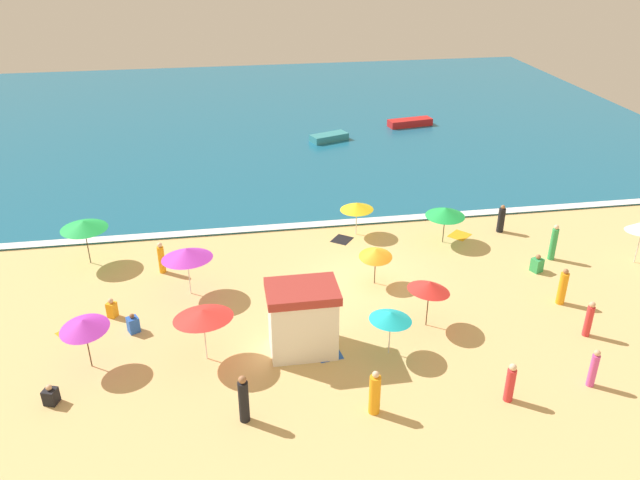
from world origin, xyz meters
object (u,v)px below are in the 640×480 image
object	(u,v)px
beach_umbrella_7	(84,225)
beachgoer_7	(51,396)
beach_umbrella_9	(84,324)
small_boat_1	(410,122)
beach_umbrella_1	(203,314)
beachgoer_0	(563,287)
beachgoer_8	(112,309)
beach_umbrella_8	(357,206)
beachgoer_6	(501,219)
small_boat_0	(329,137)
beachgoer_2	(375,394)
beach_umbrella_6	(445,212)
beach_umbrella_0	(391,316)
beach_umbrella_5	(187,253)
beachgoer_12	(589,319)
beach_umbrella_3	(376,253)
beach_umbrella_4	(429,286)
beachgoer_11	(244,400)
beachgoer_1	(161,258)
beachgoer_5	(537,264)
beachgoer_10	(510,383)
beachgoer_3	(593,369)
beachgoer_9	(133,324)
lifeguard_cabana	(302,319)

from	to	relation	value
beach_umbrella_7	beachgoer_7	world-z (taller)	beach_umbrella_7
beach_umbrella_9	small_boat_1	distance (m)	35.22
beach_umbrella_1	beachgoer_0	xyz separation A→B (m)	(15.58, 1.48, -1.25)
beach_umbrella_1	beachgoer_8	xyz separation A→B (m)	(-4.00, 3.61, -1.66)
beach_umbrella_8	beachgoer_6	size ratio (longest dim) A/B	1.32
small_boat_0	beach_umbrella_1	bearing A→B (deg)	-110.10
beachgoer_2	beachgoer_0	bearing A→B (deg)	28.93
beach_umbrella_6	beachgoer_7	xyz separation A→B (m)	(-17.85, -9.73, -1.43)
beach_umbrella_0	beachgoer_6	distance (m)	13.06
beach_umbrella_5	beachgoer_12	bearing A→B (deg)	-20.26
beach_umbrella_3	beachgoer_0	xyz separation A→B (m)	(7.77, -3.03, -0.82)
beach_umbrella_0	beach_umbrella_9	world-z (taller)	beach_umbrella_9
beachgoer_0	beach_umbrella_4	bearing A→B (deg)	-174.02
beachgoer_11	beachgoer_7	bearing A→B (deg)	163.58
beach_umbrella_6	beachgoer_1	size ratio (longest dim) A/B	1.70
beach_umbrella_5	beachgoer_5	bearing A→B (deg)	-2.26
beachgoer_10	beachgoer_3	bearing A→B (deg)	4.51
beachgoer_11	small_boat_0	size ratio (longest dim) A/B	0.61
beach_umbrella_4	beachgoer_11	world-z (taller)	beach_umbrella_4
beach_umbrella_5	beach_umbrella_6	bearing A→B (deg)	13.19
beach_umbrella_1	beachgoer_3	size ratio (longest dim) A/B	1.90
beachgoer_5	beachgoer_9	bearing A→B (deg)	-173.91
lifeguard_cabana	beach_umbrella_1	bearing A→B (deg)	179.40
beach_umbrella_1	beach_umbrella_9	size ratio (longest dim) A/B	1.20
lifeguard_cabana	beachgoer_1	xyz separation A→B (m)	(-5.86, 7.23, -0.71)
beach_umbrella_9	beachgoer_12	distance (m)	19.86
beachgoer_1	small_boat_0	size ratio (longest dim) A/B	0.52
beach_umbrella_3	beachgoer_8	world-z (taller)	beach_umbrella_3
beachgoer_1	beachgoer_7	bearing A→B (deg)	-110.70
beachgoer_0	beachgoer_1	distance (m)	18.57
beach_umbrella_8	beach_umbrella_1	bearing A→B (deg)	-129.64
beach_umbrella_7	beachgoer_1	world-z (taller)	beach_umbrella_7
beach_umbrella_9	beachgoer_6	size ratio (longest dim) A/B	1.57
beach_umbrella_1	beachgoer_3	bearing A→B (deg)	-15.62
lifeguard_cabana	beachgoer_2	distance (m)	4.44
beach_umbrella_6	beachgoer_0	world-z (taller)	beach_umbrella_6
beach_umbrella_0	beachgoer_1	xyz separation A→B (m)	(-9.18, 8.01, -0.97)
beach_umbrella_0	beach_umbrella_9	distance (m)	11.51
beach_umbrella_8	beachgoer_3	world-z (taller)	beach_umbrella_8
beach_umbrella_0	beach_umbrella_3	size ratio (longest dim) A/B	1.15
beach_umbrella_1	beachgoer_1	world-z (taller)	beach_umbrella_1
beach_umbrella_0	beachgoer_3	distance (m)	7.54
beach_umbrella_0	beachgoer_10	distance (m)	4.92
beach_umbrella_4	beach_umbrella_9	bearing A→B (deg)	-177.60
lifeguard_cabana	beach_umbrella_4	bearing A→B (deg)	8.90
beachgoer_12	small_boat_0	bearing A→B (deg)	102.70
beachgoer_3	beach_umbrella_7	bearing A→B (deg)	147.26
lifeguard_cabana	beachgoer_6	world-z (taller)	lifeguard_cabana
beach_umbrella_8	beach_umbrella_4	bearing A→B (deg)	-83.08
beachgoer_2	beachgoer_11	bearing A→B (deg)	175.84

